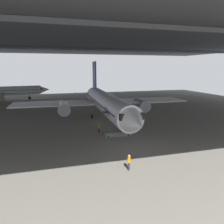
% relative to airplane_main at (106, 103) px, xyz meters
% --- Properties ---
extents(ground_plane, '(110.00, 110.00, 0.00)m').
position_rel_airplane_main_xyz_m(ground_plane, '(-0.86, -1.79, -3.58)').
color(ground_plane, gray).
extents(hangar_structure, '(121.00, 99.00, 17.91)m').
position_rel_airplane_main_xyz_m(hangar_structure, '(-0.93, 11.97, 13.70)').
color(hangar_structure, '#4C4F54').
rests_on(hangar_structure, ground_plane).
extents(airplane_main, '(37.82, 39.23, 12.17)m').
position_rel_airplane_main_xyz_m(airplane_main, '(0.00, 0.00, 0.00)').
color(airplane_main, white).
rests_on(airplane_main, ground_plane).
extents(boarding_stairs, '(4.40, 1.67, 4.81)m').
position_rel_airplane_main_xyz_m(boarding_stairs, '(-1.12, -10.81, -2.84)').
color(boarding_stairs, slate).
rests_on(boarding_stairs, ground_plane).
extents(crew_worker_near_nose, '(0.40, 0.45, 1.71)m').
position_rel_airplane_main_xyz_m(crew_worker_near_nose, '(-3.62, -22.84, -2.60)').
color(crew_worker_near_nose, '#232838').
rests_on(crew_worker_near_nose, ground_plane).
extents(crew_worker_by_stairs, '(0.31, 0.53, 1.57)m').
position_rel_airplane_main_xyz_m(crew_worker_by_stairs, '(-3.49, -8.59, -2.70)').
color(crew_worker_by_stairs, '#232838').
rests_on(crew_worker_by_stairs, ground_plane).
extents(airplane_distant, '(29.36, 28.54, 9.51)m').
position_rel_airplane_main_xyz_m(airplane_distant, '(-25.19, 37.18, -0.50)').
color(airplane_distant, white).
rests_on(airplane_distant, ground_plane).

